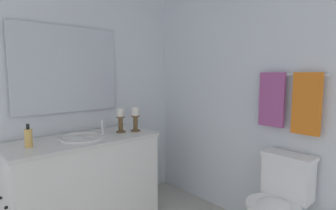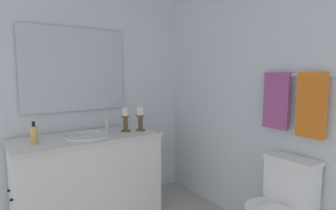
% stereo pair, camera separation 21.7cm
% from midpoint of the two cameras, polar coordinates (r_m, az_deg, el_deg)
% --- Properties ---
extents(wall_back, '(2.82, 0.04, 2.45)m').
position_cam_midpoint_polar(wall_back, '(2.43, 18.99, 2.80)').
color(wall_back, silver).
rests_on(wall_back, ground).
extents(wall_left, '(0.04, 2.75, 2.45)m').
position_cam_midpoint_polar(wall_left, '(2.71, -25.69, 2.86)').
color(wall_left, silver).
rests_on(wall_left, ground).
extents(vanity_cabinet, '(0.58, 1.26, 0.82)m').
position_cam_midpoint_polar(vanity_cabinet, '(2.63, -19.56, -15.27)').
color(vanity_cabinet, white).
rests_on(vanity_cabinet, ground).
extents(sink_basin, '(0.40, 0.40, 0.24)m').
position_cam_midpoint_polar(sink_basin, '(2.52, -19.86, -7.44)').
color(sink_basin, white).
rests_on(sink_basin, vanity_cabinet).
extents(mirror, '(0.02, 0.97, 0.79)m').
position_cam_midpoint_polar(mirror, '(2.71, -22.60, 6.88)').
color(mirror, silver).
extents(candle_holder_tall, '(0.09, 0.09, 0.23)m').
position_cam_midpoint_polar(candle_holder_tall, '(2.66, -9.21, -2.87)').
color(candle_holder_tall, brown).
rests_on(candle_holder_tall, vanity_cabinet).
extents(candle_holder_short, '(0.09, 0.09, 0.23)m').
position_cam_midpoint_polar(candle_holder_short, '(2.63, -12.30, -3.10)').
color(candle_holder_short, brown).
rests_on(candle_holder_short, vanity_cabinet).
extents(soap_bottle, '(0.06, 0.06, 0.18)m').
position_cam_midpoint_polar(soap_bottle, '(2.36, -29.69, -6.02)').
color(soap_bottle, '#E5B259').
rests_on(soap_bottle, vanity_cabinet).
extents(toilet, '(0.39, 0.54, 0.75)m').
position_cam_midpoint_polar(toilet, '(2.30, 19.37, -19.67)').
color(toilet, white).
rests_on(toilet, ground).
extents(towel_bar, '(0.55, 0.02, 0.02)m').
position_cam_midpoint_polar(towel_bar, '(2.29, 21.98, 5.90)').
color(towel_bar, silver).
extents(towel_near_vanity, '(0.21, 0.03, 0.45)m').
position_cam_midpoint_polar(towel_near_vanity, '(2.35, 18.57, 1.07)').
color(towel_near_vanity, '#A54C8C').
rests_on(towel_near_vanity, towel_bar).
extents(towel_center, '(0.21, 0.03, 0.47)m').
position_cam_midpoint_polar(towel_center, '(2.23, 24.70, 0.23)').
color(towel_center, orange).
rests_on(towel_center, towel_bar).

